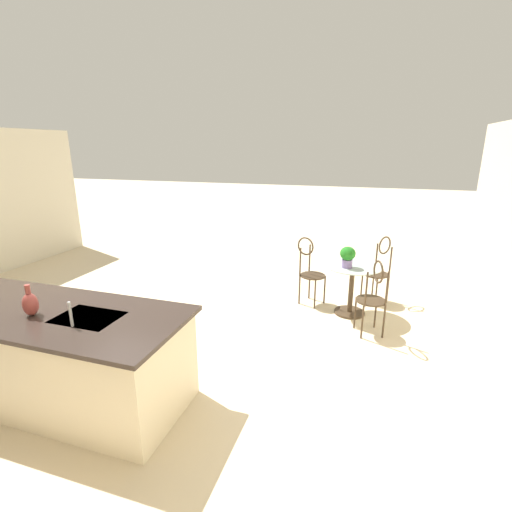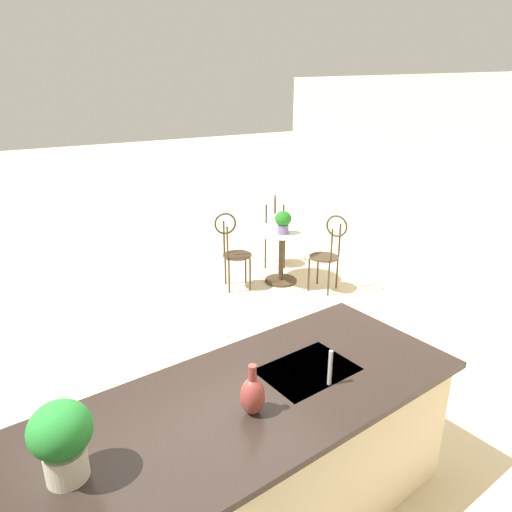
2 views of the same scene
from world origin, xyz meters
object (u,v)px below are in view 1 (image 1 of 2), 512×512
at_px(chair_near_window, 379,267).
at_px(chair_toward_desk, 373,294).
at_px(chair_by_island, 310,268).
at_px(bistro_table, 351,285).
at_px(potted_plant_on_table, 348,256).
at_px(vase_on_counter, 30,304).

distance_m(chair_near_window, chair_toward_desk, 1.19).
xyz_separation_m(chair_by_island, chair_toward_desk, (-0.94, 0.80, 0.00)).
bearing_deg(bistro_table, chair_by_island, -18.19).
height_order(chair_near_window, potted_plant_on_table, chair_near_window).
relative_size(chair_toward_desk, potted_plant_on_table, 3.49).
xyz_separation_m(bistro_table, chair_by_island, (0.65, -0.21, 0.13)).
xyz_separation_m(chair_near_window, vase_on_counter, (2.98, 3.52, 0.46)).
distance_m(chair_near_window, vase_on_counter, 4.63).
xyz_separation_m(chair_toward_desk, potted_plant_on_table, (0.37, -0.47, 0.34)).
height_order(chair_near_window, chair_by_island, same).
bearing_deg(chair_by_island, chair_near_window, -159.08).
bearing_deg(chair_toward_desk, chair_near_window, -93.38).
bearing_deg(bistro_table, chair_toward_desk, 116.67).
relative_size(potted_plant_on_table, vase_on_counter, 1.04).
bearing_deg(chair_near_window, chair_by_island, 20.92).
xyz_separation_m(bistro_table, potted_plant_on_table, (0.08, 0.12, 0.46)).
bearing_deg(vase_on_counter, bistro_table, -131.81).
height_order(chair_toward_desk, potted_plant_on_table, chair_toward_desk).
bearing_deg(chair_toward_desk, potted_plant_on_table, -51.74).
xyz_separation_m(potted_plant_on_table, vase_on_counter, (2.53, 2.80, 0.12)).
distance_m(chair_near_window, chair_by_island, 1.08).
relative_size(bistro_table, chair_near_window, 0.77).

